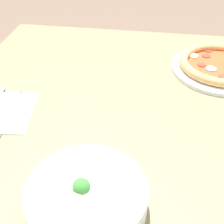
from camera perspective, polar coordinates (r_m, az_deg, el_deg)
dining_table at (r=0.85m, az=11.43°, el=-5.83°), size 1.25×1.04×0.73m
pizza at (r=1.02m, az=19.28°, el=7.99°), size 0.30×0.30×0.04m
bowl at (r=0.57m, az=-4.62°, el=-15.07°), size 0.22×0.22×0.07m
fork at (r=0.83m, az=-18.35°, el=0.17°), size 0.03×0.20×0.00m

